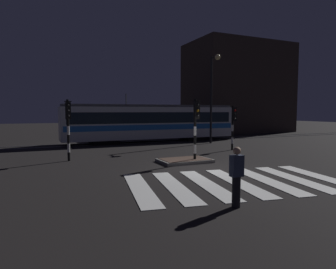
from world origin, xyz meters
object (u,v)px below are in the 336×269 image
(traffic_light_corner_far_right, at_px, (233,121))
(street_lamp_trackside_right, at_px, (213,88))
(traffic_light_corner_far_left, at_px, (68,121))
(pedestrian_waiting_at_kerb, at_px, (236,177))
(traffic_light_median_centre, at_px, (196,121))
(tram, at_px, (152,122))

(traffic_light_corner_far_right, xyz_separation_m, street_lamp_trackside_right, (1.02, 4.26, 2.55))
(traffic_light_corner_far_left, bearing_deg, street_lamp_trackside_right, 20.50)
(traffic_light_corner_far_right, bearing_deg, traffic_light_corner_far_left, -179.05)
(traffic_light_corner_far_left, bearing_deg, pedestrian_waiting_at_kerb, -70.69)
(traffic_light_median_centre, xyz_separation_m, traffic_light_corner_far_right, (4.84, 3.37, -0.17))
(traffic_light_corner_far_right, distance_m, street_lamp_trackside_right, 5.07)
(traffic_light_corner_far_right, relative_size, pedestrian_waiting_at_kerb, 1.80)
(traffic_light_corner_far_left, bearing_deg, traffic_light_corner_far_right, 0.95)
(street_lamp_trackside_right, relative_size, tram, 0.47)
(pedestrian_waiting_at_kerb, bearing_deg, traffic_light_median_centre, 69.73)
(traffic_light_corner_far_left, height_order, traffic_light_median_centre, traffic_light_median_centre)
(traffic_light_median_centre, distance_m, street_lamp_trackside_right, 9.91)
(traffic_light_corner_far_left, distance_m, traffic_light_corner_far_right, 10.86)
(traffic_light_corner_far_right, height_order, pedestrian_waiting_at_kerb, traffic_light_corner_far_right)
(traffic_light_median_centre, relative_size, street_lamp_trackside_right, 0.46)
(traffic_light_corner_far_left, relative_size, pedestrian_waiting_at_kerb, 1.94)
(traffic_light_median_centre, bearing_deg, traffic_light_corner_far_right, 34.86)
(traffic_light_median_centre, height_order, traffic_light_corner_far_right, traffic_light_median_centre)
(traffic_light_corner_far_right, relative_size, tram, 0.20)
(traffic_light_corner_far_right, relative_size, street_lamp_trackside_right, 0.43)
(traffic_light_median_centre, relative_size, tram, 0.22)
(traffic_light_corner_far_right, height_order, tram, tram)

